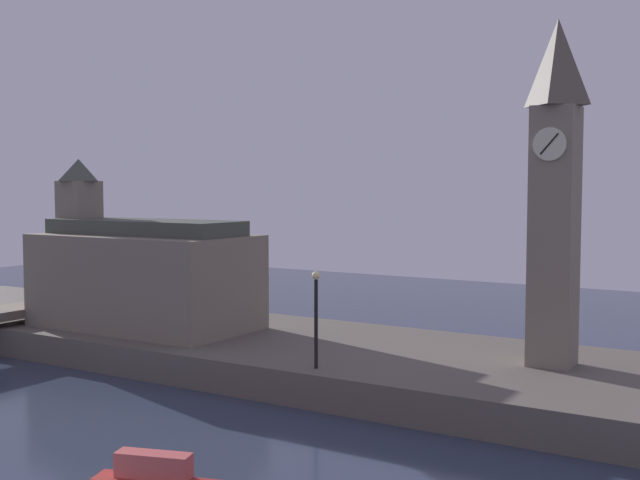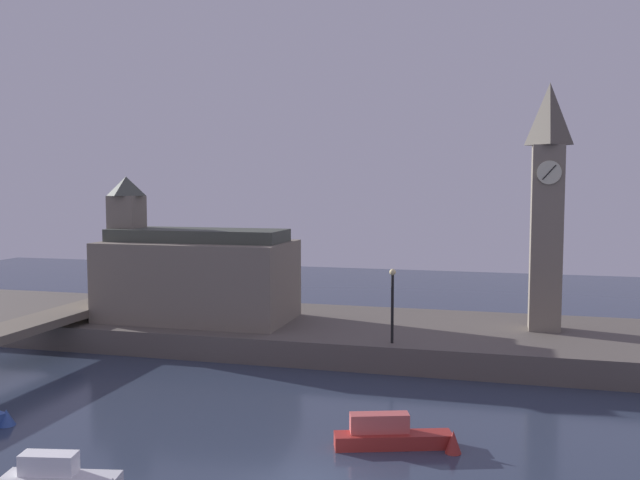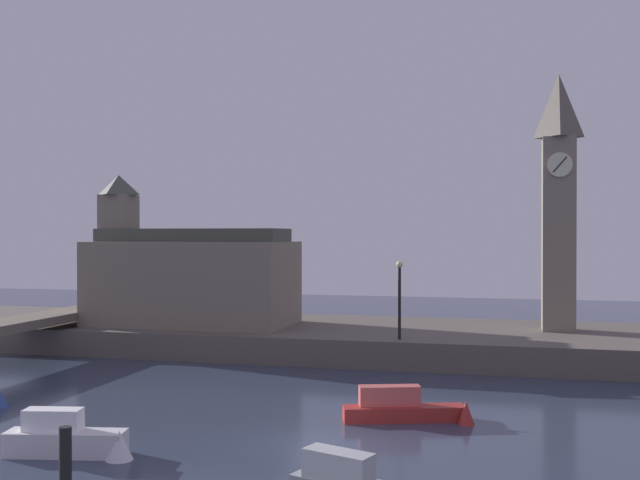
{
  "view_description": "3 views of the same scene",
  "coord_description": "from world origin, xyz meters",
  "px_view_note": "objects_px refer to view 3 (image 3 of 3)",
  "views": [
    {
      "loc": [
        17.96,
        -12.85,
        9.21
      ],
      "look_at": [
        -0.53,
        17.17,
        6.81
      ],
      "focal_mm": 44.19,
      "sensor_mm": 36.0,
      "label": 1
    },
    {
      "loc": [
        6.01,
        -21.4,
        10.19
      ],
      "look_at": [
        -3.73,
        15.62,
        7.1
      ],
      "focal_mm": 37.83,
      "sensor_mm": 36.0,
      "label": 2
    },
    {
      "loc": [
        6.06,
        -23.89,
        7.04
      ],
      "look_at": [
        -3.54,
        14.14,
        6.74
      ],
      "focal_mm": 41.8,
      "sensor_mm": 36.0,
      "label": 3
    }
  ],
  "objects_px": {
    "mooring_post_left": "(65,471)",
    "clock_tower": "(559,197)",
    "streetlamp": "(400,291)",
    "boat_ferry_white": "(72,439)",
    "parliament_hall": "(188,276)",
    "boat_dinghy_red": "(412,409)"
  },
  "relations": [
    {
      "from": "boat_ferry_white",
      "to": "parliament_hall",
      "type": "bearing_deg",
      "value": 104.98
    },
    {
      "from": "streetlamp",
      "to": "boat_ferry_white",
      "type": "bearing_deg",
      "value": -113.52
    },
    {
      "from": "streetlamp",
      "to": "boat_dinghy_red",
      "type": "height_order",
      "value": "streetlamp"
    },
    {
      "from": "clock_tower",
      "to": "mooring_post_left",
      "type": "xyz_separation_m",
      "value": [
        -13.61,
        -28.33,
        -8.06
      ]
    },
    {
      "from": "parliament_hall",
      "to": "mooring_post_left",
      "type": "height_order",
      "value": "parliament_hall"
    },
    {
      "from": "parliament_hall",
      "to": "mooring_post_left",
      "type": "relative_size",
      "value": 5.53
    },
    {
      "from": "streetlamp",
      "to": "clock_tower",
      "type": "bearing_deg",
      "value": 34.84
    },
    {
      "from": "boat_dinghy_red",
      "to": "parliament_hall",
      "type": "bearing_deg",
      "value": 137.04
    },
    {
      "from": "clock_tower",
      "to": "parliament_hall",
      "type": "relative_size",
      "value": 1.21
    },
    {
      "from": "streetlamp",
      "to": "mooring_post_left",
      "type": "xyz_separation_m",
      "value": [
        -5.25,
        -22.51,
        -2.96
      ]
    },
    {
      "from": "mooring_post_left",
      "to": "boat_dinghy_red",
      "type": "height_order",
      "value": "mooring_post_left"
    },
    {
      "from": "parliament_hall",
      "to": "boat_dinghy_red",
      "type": "xyz_separation_m",
      "value": [
        15.69,
        -14.62,
        -3.98
      ]
    },
    {
      "from": "parliament_hall",
      "to": "clock_tower",
      "type": "bearing_deg",
      "value": 5.9
    },
    {
      "from": "clock_tower",
      "to": "streetlamp",
      "type": "relative_size",
      "value": 3.57
    },
    {
      "from": "boat_ferry_white",
      "to": "boat_dinghy_red",
      "type": "relative_size",
      "value": 0.85
    },
    {
      "from": "mooring_post_left",
      "to": "clock_tower",
      "type": "bearing_deg",
      "value": 64.34
    },
    {
      "from": "streetlamp",
      "to": "parliament_hall",
      "type": "bearing_deg",
      "value": 165.46
    },
    {
      "from": "boat_dinghy_red",
      "to": "mooring_post_left",
      "type": "bearing_deg",
      "value": -122.45
    },
    {
      "from": "clock_tower",
      "to": "boat_dinghy_red",
      "type": "bearing_deg",
      "value": -110.57
    },
    {
      "from": "mooring_post_left",
      "to": "boat_ferry_white",
      "type": "relative_size",
      "value": 0.5
    },
    {
      "from": "clock_tower",
      "to": "boat_dinghy_red",
      "type": "height_order",
      "value": "clock_tower"
    },
    {
      "from": "clock_tower",
      "to": "parliament_hall",
      "type": "bearing_deg",
      "value": -174.1
    }
  ]
}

